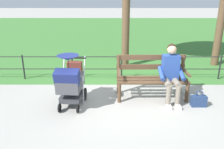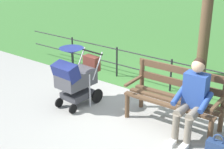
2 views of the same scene
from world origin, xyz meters
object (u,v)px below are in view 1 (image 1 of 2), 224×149
object	(u,v)px
park_bench	(151,75)
person_on_bench	(171,72)
stroller	(70,80)
handbag	(199,101)

from	to	relation	value
park_bench	person_on_bench	distance (m)	0.47
stroller	handbag	world-z (taller)	stroller
park_bench	handbag	xyz separation A→B (m)	(-0.95, 0.52, -0.40)
park_bench	person_on_bench	size ratio (longest dim) A/B	1.26
person_on_bench	handbag	distance (m)	0.84
person_on_bench	handbag	bearing A→B (deg)	152.58
person_on_bench	handbag	world-z (taller)	person_on_bench
park_bench	stroller	world-z (taller)	stroller
person_on_bench	stroller	xyz separation A→B (m)	(2.16, 0.29, -0.08)
stroller	handbag	xyz separation A→B (m)	(-2.72, 0.00, -0.47)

